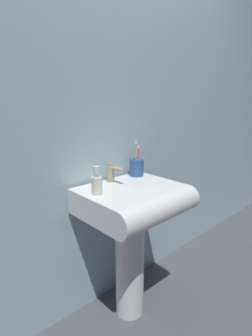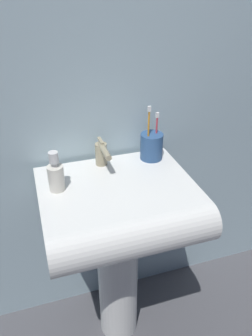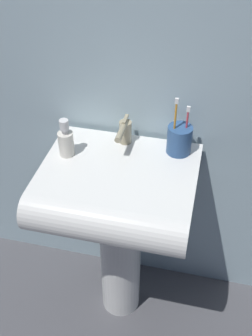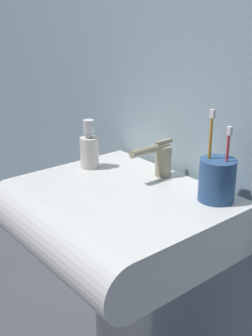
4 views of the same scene
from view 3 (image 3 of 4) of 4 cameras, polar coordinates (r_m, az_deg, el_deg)
ground_plane at (r=2.06m, az=-0.68°, el=-17.45°), size 6.00×6.00×0.00m
wall_back at (r=1.46m, az=1.38°, el=18.37°), size 5.00×0.05×2.40m
sink_pedestal at (r=1.79m, az=-0.76°, el=-11.61°), size 0.17×0.17×0.67m
sink_basin at (r=1.46m, az=-1.37°, el=-3.20°), size 0.54×0.47×0.14m
faucet at (r=1.53m, az=-0.20°, el=4.97°), size 0.05×0.14×0.10m
toothbrush_cup at (r=1.50m, az=7.24°, el=3.88°), size 0.09×0.09×0.22m
soap_bottle at (r=1.49m, az=-8.15°, el=3.60°), size 0.05×0.05×0.14m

